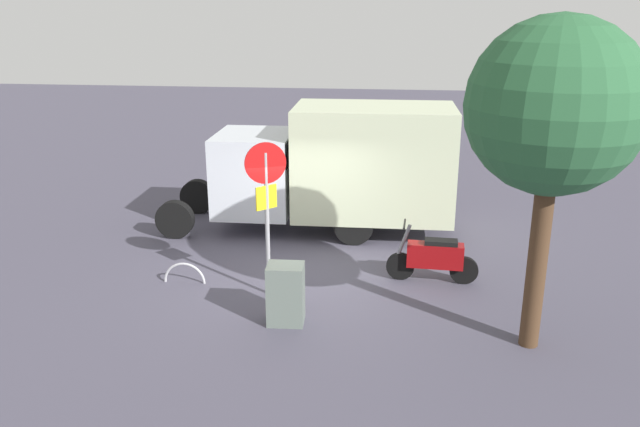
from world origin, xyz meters
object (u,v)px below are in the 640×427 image
object	(u,v)px
motorcycle	(434,257)
utility_cabinet	(286,294)
bike_rack_hoop	(185,282)
stop_sign	(266,196)
street_tree	(555,109)
box_truck_near	(335,164)

from	to	relation	value
motorcycle	utility_cabinet	distance (m)	3.34
bike_rack_hoop	motorcycle	bearing A→B (deg)	-172.65
stop_sign	street_tree	distance (m)	5.13
stop_sign	utility_cabinet	bearing A→B (deg)	115.36
stop_sign	utility_cabinet	size ratio (longest dim) A/B	2.75
box_truck_near	bike_rack_hoop	world-z (taller)	box_truck_near
utility_cabinet	bike_rack_hoop	xyz separation A→B (m)	(2.29, -1.42, -0.54)
stop_sign	bike_rack_hoop	xyz separation A→B (m)	(1.77, -0.33, -1.97)
box_truck_near	utility_cabinet	size ratio (longest dim) A/B	6.48
motorcycle	bike_rack_hoop	bearing A→B (deg)	10.42
box_truck_near	bike_rack_hoop	bearing A→B (deg)	51.78
motorcycle	stop_sign	bearing A→B (deg)	20.06
box_truck_near	motorcycle	bearing A→B (deg)	127.30
box_truck_near	street_tree	world-z (taller)	street_tree
stop_sign	utility_cabinet	xyz separation A→B (m)	(-0.52, 1.09, -1.43)
motorcycle	utility_cabinet	world-z (taller)	motorcycle
box_truck_near	stop_sign	xyz separation A→B (m)	(0.89, 3.82, 0.32)
street_tree	utility_cabinet	distance (m)	5.24
street_tree	utility_cabinet	world-z (taller)	street_tree
motorcycle	bike_rack_hoop	distance (m)	4.99
motorcycle	stop_sign	world-z (taller)	stop_sign
street_tree	motorcycle	bearing A→B (deg)	-58.74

